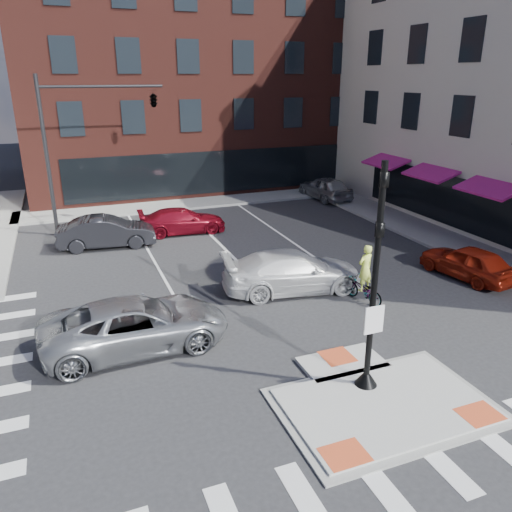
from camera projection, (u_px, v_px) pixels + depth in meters
name	position (u px, v px, depth m)	size (l,w,h in m)	color
ground	(374.00, 396.00, 13.08)	(120.00, 120.00, 0.00)	#28282B
refuge_island	(380.00, 400.00, 12.84)	(5.40, 4.65, 0.13)	gray
sidewalk_e	(442.00, 238.00, 25.51)	(3.00, 24.00, 0.15)	gray
sidewalk_n	(224.00, 200.00, 33.34)	(26.00, 3.00, 0.15)	gray
building_n	(183.00, 77.00, 39.44)	(24.40, 18.40, 15.50)	#4A1D17
building_far_left	(80.00, 103.00, 55.52)	(10.00, 12.00, 10.00)	slate
building_far_right	(189.00, 92.00, 61.38)	(12.00, 12.00, 12.00)	brown
signal_pole	(372.00, 309.00, 12.62)	(0.60, 0.60, 5.98)	black
mast_arm_signal	(125.00, 111.00, 25.53)	(6.10, 2.24, 8.00)	black
silver_suv	(136.00, 324.00, 15.18)	(2.60, 5.64, 1.57)	#A1A4A8
red_sedan	(468.00, 262.00, 20.52)	(1.63, 4.04, 1.38)	#9C1F0E
white_pickup	(293.00, 271.00, 19.26)	(2.21, 5.45, 1.58)	silver
bg_car_dark	(107.00, 232.00, 24.20)	(1.61, 4.61, 1.52)	black
bg_car_silver	(325.00, 188.00, 33.57)	(1.85, 4.59, 1.56)	#A4A8AB
bg_car_red	(182.00, 221.00, 26.43)	(1.85, 4.55, 1.32)	maroon
cyclist	(364.00, 283.00, 18.32)	(1.02, 1.84, 2.21)	#3F3F44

